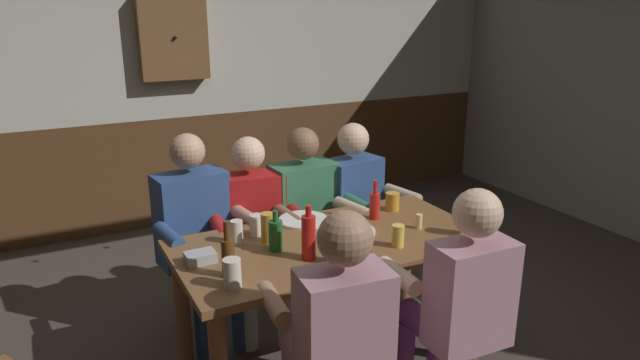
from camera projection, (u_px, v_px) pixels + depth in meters
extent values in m
cube|color=beige|center=(187.00, 25.00, 4.86)|extent=(6.24, 0.12, 1.56)
cube|color=brown|center=(196.00, 167.00, 5.24)|extent=(6.24, 0.12, 0.96)
cube|color=brown|center=(331.00, 243.00, 2.95)|extent=(1.59, 0.80, 0.04)
cylinder|color=brown|center=(474.00, 305.00, 3.10)|extent=(0.08, 0.08, 0.72)
cylinder|color=brown|center=(183.00, 312.00, 3.02)|extent=(0.08, 0.08, 0.72)
cylinder|color=brown|center=(405.00, 259.00, 3.65)|extent=(0.08, 0.08, 0.72)
cube|color=#2D4C84|center=(192.00, 218.00, 3.31)|extent=(0.43, 0.27, 0.54)
sphere|color=tan|center=(187.00, 151.00, 3.19)|extent=(0.20, 0.20, 0.20)
cylinder|color=#2D4C84|center=(222.00, 262.00, 3.34)|extent=(0.18, 0.40, 0.13)
cylinder|color=#2D4C84|center=(187.00, 271.00, 3.22)|extent=(0.18, 0.40, 0.13)
cylinder|color=#2D4C84|center=(240.00, 317.00, 3.27)|extent=(0.10, 0.10, 0.42)
cylinder|color=#2D4C84|center=(204.00, 329.00, 3.14)|extent=(0.10, 0.10, 0.42)
cylinder|color=tan|center=(248.00, 218.00, 3.23)|extent=(0.12, 0.29, 0.08)
cylinder|color=#2D4C84|center=(169.00, 237.00, 2.98)|extent=(0.12, 0.29, 0.08)
cube|color=#AD1919|center=(250.00, 213.00, 3.48)|extent=(0.43, 0.25, 0.49)
sphere|color=beige|center=(248.00, 153.00, 3.36)|extent=(0.20, 0.20, 0.20)
cylinder|color=silver|center=(276.00, 254.00, 3.45)|extent=(0.18, 0.41, 0.13)
cylinder|color=silver|center=(239.00, 259.00, 3.37)|extent=(0.18, 0.41, 0.13)
cylinder|color=silver|center=(286.00, 309.00, 3.35)|extent=(0.10, 0.10, 0.42)
cylinder|color=silver|center=(249.00, 316.00, 3.27)|extent=(0.10, 0.10, 0.42)
cylinder|color=#AD1919|center=(299.00, 218.00, 3.33)|extent=(0.11, 0.29, 0.08)
cylinder|color=#AD1919|center=(219.00, 228.00, 3.18)|extent=(0.11, 0.29, 0.08)
cube|color=#33724C|center=(303.00, 202.00, 3.63)|extent=(0.42, 0.25, 0.51)
sphere|color=brown|center=(303.00, 144.00, 3.51)|extent=(0.20, 0.20, 0.20)
cylinder|color=#33724C|center=(331.00, 241.00, 3.63)|extent=(0.15, 0.43, 0.13)
cylinder|color=#33724C|center=(300.00, 248.00, 3.52)|extent=(0.15, 0.43, 0.13)
cylinder|color=#33724C|center=(349.00, 293.00, 3.53)|extent=(0.10, 0.10, 0.42)
cylinder|color=#33724C|center=(317.00, 302.00, 3.42)|extent=(0.10, 0.10, 0.42)
cylinder|color=#33724C|center=(356.00, 204.00, 3.52)|extent=(0.10, 0.28, 0.08)
cylinder|color=brown|center=(289.00, 218.00, 3.30)|extent=(0.10, 0.28, 0.08)
cube|color=#2D4C84|center=(352.00, 195.00, 3.79)|extent=(0.41, 0.29, 0.49)
sphere|color=beige|center=(353.00, 139.00, 3.67)|extent=(0.21, 0.21, 0.21)
cylinder|color=#2D4C84|center=(379.00, 230.00, 3.80)|extent=(0.21, 0.44, 0.13)
cylinder|color=#2D4C84|center=(355.00, 238.00, 3.68)|extent=(0.21, 0.44, 0.13)
cylinder|color=#2D4C84|center=(400.00, 278.00, 3.72)|extent=(0.10, 0.10, 0.42)
cylinder|color=#2D4C84|center=(377.00, 288.00, 3.60)|extent=(0.10, 0.10, 0.42)
cylinder|color=beige|center=(402.00, 194.00, 3.72)|extent=(0.13, 0.29, 0.08)
cylinder|color=beige|center=(352.00, 209.00, 3.46)|extent=(0.13, 0.29, 0.08)
cube|color=#B78493|center=(344.00, 330.00, 2.22)|extent=(0.38, 0.26, 0.50)
sphere|color=#9E755B|center=(345.00, 238.00, 2.11)|extent=(0.21, 0.21, 0.21)
cylinder|color=#B78493|center=(350.00, 355.00, 2.46)|extent=(0.17, 0.42, 0.13)
cylinder|color=#9E755B|center=(274.00, 304.00, 2.37)|extent=(0.11, 0.29, 0.08)
cylinder|color=#B78493|center=(364.00, 286.00, 2.51)|extent=(0.11, 0.29, 0.08)
cube|color=#B78493|center=(470.00, 295.00, 2.50)|extent=(0.37, 0.23, 0.49)
sphere|color=beige|center=(478.00, 213.00, 2.39)|extent=(0.21, 0.21, 0.21)
cylinder|color=#6B2D66|center=(430.00, 329.00, 2.65)|extent=(0.15, 0.39, 0.13)
cylinder|color=#6B2D66|center=(464.00, 320.00, 2.73)|extent=(0.15, 0.39, 0.13)
cylinder|color=#6B2D66|center=(404.00, 357.00, 2.90)|extent=(0.10, 0.10, 0.42)
cylinder|color=#6B2D66|center=(437.00, 347.00, 2.98)|extent=(0.10, 0.10, 0.42)
cylinder|color=beige|center=(399.00, 276.00, 2.62)|extent=(0.09, 0.28, 0.08)
cylinder|color=#B78493|center=(473.00, 259.00, 2.79)|extent=(0.09, 0.28, 0.08)
cylinder|color=#F9E08C|center=(419.00, 221.00, 3.08)|extent=(0.04, 0.04, 0.08)
cube|color=#B2B7BC|center=(200.00, 257.00, 2.68)|extent=(0.14, 0.10, 0.05)
cylinder|color=white|center=(303.00, 220.00, 3.19)|extent=(0.28, 0.28, 0.01)
cylinder|color=white|center=(351.00, 231.00, 3.04)|extent=(0.26, 0.26, 0.01)
cylinder|color=#195923|center=(276.00, 236.00, 2.80)|extent=(0.07, 0.07, 0.15)
cylinder|color=#195923|center=(275.00, 216.00, 2.77)|extent=(0.02, 0.02, 0.05)
cylinder|color=#593314|center=(228.00, 258.00, 2.53)|extent=(0.06, 0.06, 0.18)
cylinder|color=#593314|center=(227.00, 231.00, 2.49)|extent=(0.03, 0.03, 0.09)
cylinder|color=red|center=(375.00, 206.00, 3.21)|extent=(0.06, 0.06, 0.15)
cylinder|color=red|center=(375.00, 187.00, 3.17)|extent=(0.02, 0.02, 0.08)
cylinder|color=red|center=(309.00, 238.00, 2.70)|extent=(0.07, 0.07, 0.22)
cylinder|color=red|center=(308.00, 211.00, 2.66)|extent=(0.03, 0.03, 0.05)
cylinder|color=white|center=(237.00, 232.00, 2.89)|extent=(0.06, 0.06, 0.12)
cylinder|color=#E5C64C|center=(468.00, 222.00, 2.98)|extent=(0.08, 0.08, 0.15)
cylinder|color=#E5C64C|center=(398.00, 236.00, 2.85)|extent=(0.06, 0.06, 0.11)
cylinder|color=gold|center=(268.00, 228.00, 2.89)|extent=(0.07, 0.07, 0.15)
cylinder|color=gold|center=(392.00, 201.00, 3.35)|extent=(0.08, 0.08, 0.11)
cylinder|color=white|center=(256.00, 225.00, 2.99)|extent=(0.07, 0.07, 0.11)
cylinder|color=#4C2D19|center=(333.00, 249.00, 2.67)|extent=(0.07, 0.07, 0.14)
cylinder|color=white|center=(232.00, 273.00, 2.44)|extent=(0.08, 0.08, 0.13)
cube|color=brown|center=(173.00, 37.00, 4.71)|extent=(0.56, 0.12, 0.70)
sphere|color=black|center=(175.00, 37.00, 4.64)|extent=(0.03, 0.03, 0.03)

